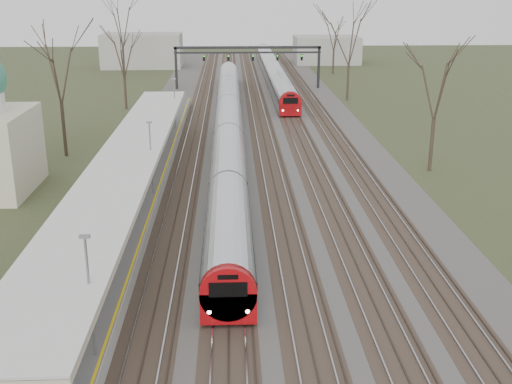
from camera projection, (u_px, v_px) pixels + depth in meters
track_bed at (256, 136)px, 64.53m from camera, size 24.00×160.00×0.22m
platform at (140, 186)px, 47.43m from camera, size 3.50×69.00×1.00m
canopy at (128, 157)px, 42.08m from camera, size 4.10×50.00×3.11m
signal_gantry at (248, 55)px, 91.48m from camera, size 21.00×0.59×6.08m
tree_west_far at (58, 66)px, 54.74m from camera, size 5.50×5.50×11.33m
tree_east_far at (437, 83)px, 50.46m from camera, size 5.00×5.00×10.30m
train_near at (229, 123)px, 63.73m from camera, size 2.62×75.21×3.05m
train_far at (273, 71)px, 100.88m from camera, size 2.62×60.21×3.05m
passenger at (41, 355)px, 23.58m from camera, size 0.54×0.67×1.59m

